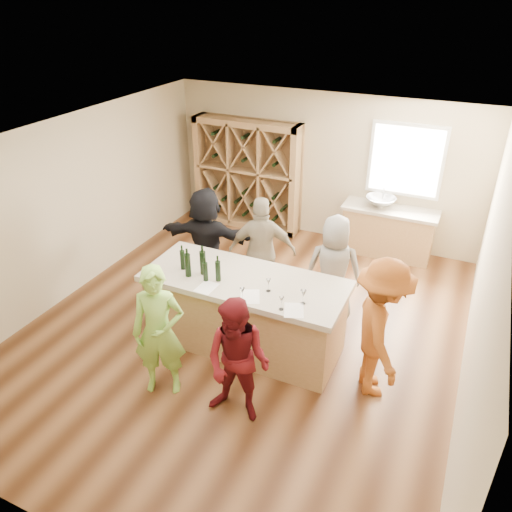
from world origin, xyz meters
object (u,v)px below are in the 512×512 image
at_px(wine_bottle_c, 203,263).
at_px(person_near_left, 159,332).
at_px(wine_rack, 247,175).
at_px(person_far_left, 207,240).
at_px(wine_bottle_a, 183,260).
at_px(person_far_right, 333,269).
at_px(person_far_mid, 262,252).
at_px(person_near_right, 238,362).
at_px(sink, 381,202).
at_px(tasting_counter_base, 245,314).
at_px(wine_bottle_b, 188,265).
at_px(wine_bottle_e, 218,271).
at_px(person_server, 380,329).
at_px(wine_bottle_d, 205,272).

bearing_deg(wine_bottle_c, person_near_left, -89.68).
xyz_separation_m(wine_rack, person_far_left, (0.46, -2.48, -0.22)).
distance_m(wine_bottle_a, person_far_right, 2.19).
height_order(wine_rack, wine_bottle_a, wine_rack).
bearing_deg(person_near_left, person_far_mid, 58.83).
height_order(wine_rack, person_near_left, wine_rack).
relative_size(person_near_right, person_far_mid, 0.90).
xyz_separation_m(wine_rack, person_near_left, (1.12, -4.78, -0.23)).
height_order(sink, person_near_right, person_near_right).
bearing_deg(tasting_counter_base, person_near_right, -67.47).
bearing_deg(person_far_mid, wine_bottle_c, 54.28).
distance_m(tasting_counter_base, wine_bottle_a, 1.13).
height_order(sink, wine_bottle_b, wine_bottle_b).
bearing_deg(tasting_counter_base, wine_rack, 114.96).
height_order(wine_bottle_e, person_server, person_server).
xyz_separation_m(wine_bottle_b, wine_bottle_c, (0.15, 0.13, 0.00)).
bearing_deg(wine_bottle_a, tasting_counter_base, 7.78).
xyz_separation_m(sink, person_server, (0.80, -3.62, -0.10)).
relative_size(tasting_counter_base, wine_bottle_c, 7.79).
distance_m(wine_bottle_b, person_server, 2.57).
bearing_deg(wine_bottle_d, person_far_mid, 81.81).
distance_m(person_near_right, person_far_mid, 2.44).
bearing_deg(person_far_left, person_server, 148.49).
bearing_deg(person_far_left, wine_bottle_d, 109.91).
bearing_deg(person_far_left, wine_rack, -89.27).
height_order(person_server, person_far_left, person_server).
distance_m(wine_rack, person_near_right, 5.26).
bearing_deg(person_near_right, wine_rack, 112.83).
xyz_separation_m(wine_bottle_a, person_server, (2.70, 0.00, -0.30)).
bearing_deg(person_far_right, person_server, 112.17).
bearing_deg(wine_bottle_c, wine_bottle_d, -50.30).
bearing_deg(sink, tasting_counter_base, -106.47).
bearing_deg(wine_bottle_e, wine_bottle_b, -171.41).
xyz_separation_m(person_near_left, person_near_right, (1.05, -0.01, -0.07)).
xyz_separation_m(wine_bottle_c, person_near_left, (0.01, -1.09, -0.38)).
distance_m(tasting_counter_base, person_near_left, 1.37).
distance_m(wine_bottle_e, person_near_right, 1.37).
xyz_separation_m(tasting_counter_base, wine_bottle_e, (-0.29, -0.18, 0.72)).
height_order(wine_rack, person_far_left, wine_rack).
bearing_deg(person_far_mid, wine_rack, -81.34).
relative_size(person_near_left, person_far_mid, 0.99).
bearing_deg(wine_bottle_a, wine_rack, 102.18).
xyz_separation_m(wine_bottle_b, person_server, (2.54, 0.13, -0.33)).
distance_m(person_near_right, person_far_right, 2.38).
distance_m(wine_rack, person_near_left, 4.91).
bearing_deg(wine_bottle_c, person_near_right, -46.13).
xyz_separation_m(sink, wine_bottle_a, (-1.90, -3.62, 0.20)).
xyz_separation_m(wine_bottle_e, person_near_left, (-0.26, -1.02, -0.35)).
bearing_deg(person_far_left, wine_bottle_e, 115.82).
relative_size(wine_bottle_a, wine_bottle_e, 0.97).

